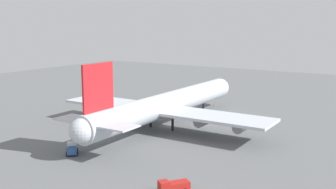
{
  "coord_description": "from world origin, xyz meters",
  "views": [
    {
      "loc": [
        -92.12,
        -58.67,
        28.65
      ],
      "look_at": [
        0.0,
        0.0,
        9.08
      ],
      "focal_mm": 42.68,
      "sensor_mm": 36.0,
      "label": 1
    }
  ],
  "objects": [
    {
      "name": "ground_plane",
      "position": [
        0.0,
        0.0,
        0.0
      ],
      "size": [
        292.68,
        292.68,
        0.0
      ],
      "primitive_type": "plane",
      "color": "slate"
    },
    {
      "name": "pushback_tractor",
      "position": [
        -31.75,
        5.13,
        1.16
      ],
      "size": [
        4.73,
        4.69,
        2.35
      ],
      "color": "silver",
      "rests_on": "ground_plane"
    },
    {
      "name": "baggage_tug",
      "position": [
        28.84,
        21.25,
        1.08
      ],
      "size": [
        3.7,
        2.44,
        2.12
      ],
      "color": "#333338",
      "rests_on": "ground_plane"
    },
    {
      "name": "safety_cone_nose",
      "position": [
        32.93,
        1.2,
        0.4
      ],
      "size": [
        0.56,
        0.56,
        0.79
      ],
      "primitive_type": "cone",
      "color": "orange",
      "rests_on": "ground_plane"
    },
    {
      "name": "cargo_loader",
      "position": [
        -37.33,
        -24.81,
        1.18
      ],
      "size": [
        5.49,
        4.8,
        2.28
      ],
      "color": "#B21E19",
      "rests_on": "ground_plane"
    },
    {
      "name": "cargo_airplane",
      "position": [
        -0.36,
        0.0,
        6.29
      ],
      "size": [
        73.17,
        62.06,
        20.18
      ],
      "color": "silver",
      "rests_on": "ground_plane"
    }
  ]
}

